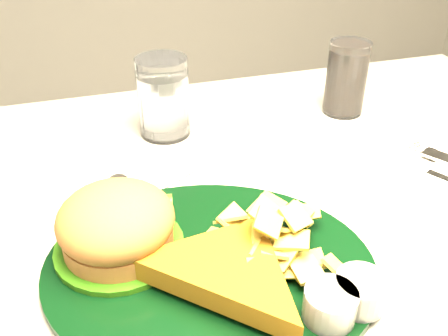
# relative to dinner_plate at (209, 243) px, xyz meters

# --- Properties ---
(dinner_plate) EXTENTS (0.43, 0.40, 0.08)m
(dinner_plate) POSITION_rel_dinner_plate_xyz_m (0.00, 0.00, 0.00)
(dinner_plate) COLOR black
(dinner_plate) RESTS_ON table
(water_glass) EXTENTS (0.10, 0.10, 0.12)m
(water_glass) POSITION_rel_dinner_plate_xyz_m (0.02, 0.32, 0.02)
(water_glass) COLOR silver
(water_glass) RESTS_ON table
(cola_glass) EXTENTS (0.08, 0.08, 0.12)m
(cola_glass) POSITION_rel_dinner_plate_xyz_m (0.32, 0.31, 0.02)
(cola_glass) COLOR black
(cola_glass) RESTS_ON table
(spoon) EXTENTS (0.08, 0.14, 0.01)m
(spoon) POSITION_rel_dinner_plate_xyz_m (-0.06, 0.13, -0.04)
(spoon) COLOR silver
(spoon) RESTS_ON table
(wrapped_straw) EXTENTS (0.22, 0.17, 0.01)m
(wrapped_straw) POSITION_rel_dinner_plate_xyz_m (0.04, 0.20, -0.04)
(wrapped_straw) COLOR silver
(wrapped_straw) RESTS_ON table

